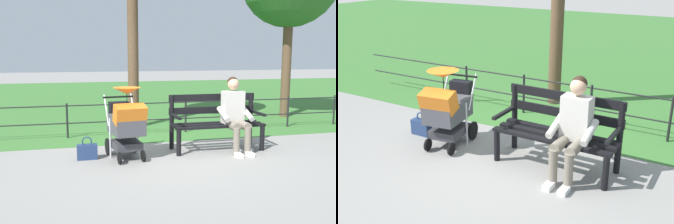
# 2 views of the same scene
# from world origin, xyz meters

# --- Properties ---
(ground_plane) EXTENTS (60.00, 60.00, 0.00)m
(ground_plane) POSITION_xyz_m (0.00, 0.00, 0.00)
(ground_plane) COLOR gray
(grass_lawn) EXTENTS (40.00, 16.00, 0.01)m
(grass_lawn) POSITION_xyz_m (0.00, -8.80, 0.00)
(grass_lawn) COLOR #3D7533
(grass_lawn) RESTS_ON ground
(park_bench) EXTENTS (1.60, 0.61, 0.96)m
(park_bench) POSITION_xyz_m (-0.70, -0.12, 0.53)
(park_bench) COLOR black
(park_bench) RESTS_ON ground
(person_on_bench) EXTENTS (0.53, 0.74, 1.28)m
(person_on_bench) POSITION_xyz_m (-0.98, 0.11, 0.68)
(person_on_bench) COLOR slate
(person_on_bench) RESTS_ON ground
(stroller) EXTENTS (0.62, 0.94, 1.15)m
(stroller) POSITION_xyz_m (0.91, 0.14, 0.59)
(stroller) COLOR black
(stroller) RESTS_ON ground
(handbag) EXTENTS (0.32, 0.14, 0.37)m
(handbag) POSITION_xyz_m (1.52, 0.04, 0.13)
(handbag) COLOR navy
(handbag) RESTS_ON ground
(park_fence) EXTENTS (8.60, 0.04, 0.70)m
(park_fence) POSITION_xyz_m (-0.50, -1.62, 0.42)
(park_fence) COLOR black
(park_fence) RESTS_ON ground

